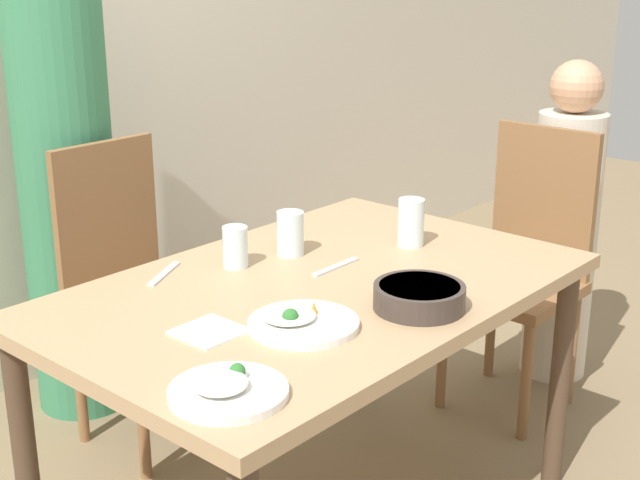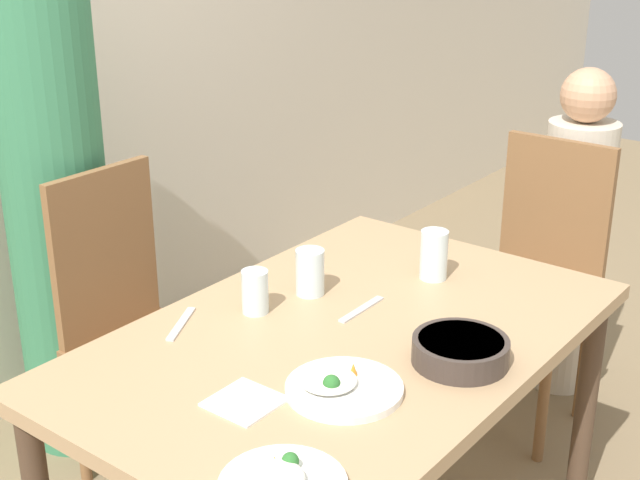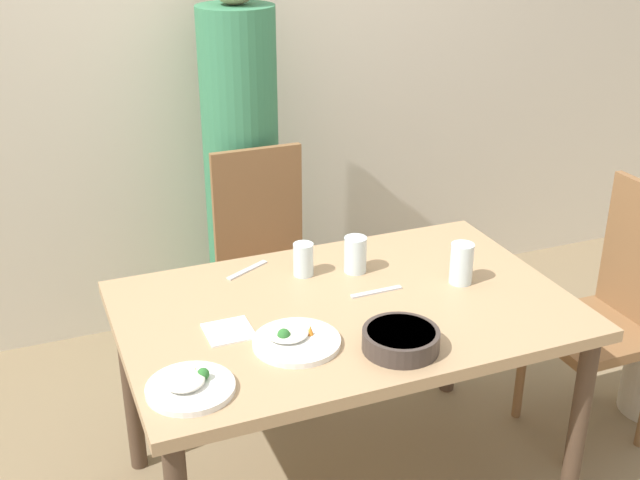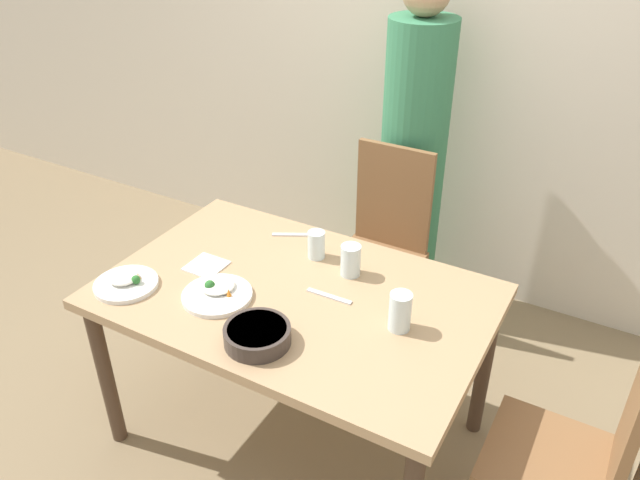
# 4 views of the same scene
# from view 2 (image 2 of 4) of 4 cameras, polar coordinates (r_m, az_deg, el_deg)

# --- Properties ---
(dining_table) EXTENTS (1.42, 0.91, 0.74)m
(dining_table) POSITION_cam_2_polar(r_m,az_deg,el_deg) (2.24, 1.59, -7.75)
(dining_table) COLOR tan
(dining_table) RESTS_ON ground_plane
(chair_adult_spot) EXTENTS (0.40, 0.40, 0.99)m
(chair_adult_spot) POSITION_cam_2_polar(r_m,az_deg,el_deg) (2.80, -11.90, -5.12)
(chair_adult_spot) COLOR brown
(chair_adult_spot) RESTS_ON ground_plane
(chair_child_spot) EXTENTS (0.40, 0.40, 0.99)m
(chair_child_spot) POSITION_cam_2_polar(r_m,az_deg,el_deg) (3.12, 13.68, -2.41)
(chair_child_spot) COLOR brown
(chair_child_spot) RESTS_ON ground_plane
(person_adult) EXTENTS (0.32, 0.32, 1.74)m
(person_adult) POSITION_cam_2_polar(r_m,az_deg,el_deg) (2.93, -16.51, 1.75)
(person_adult) COLOR #387F56
(person_adult) RESTS_ON ground_plane
(person_child) EXTENTS (0.25, 0.25, 1.20)m
(person_child) POSITION_cam_2_polar(r_m,az_deg,el_deg) (3.35, 15.81, -0.18)
(person_child) COLOR beige
(person_child) RESTS_ON ground_plane
(bowl_curry) EXTENTS (0.22, 0.22, 0.06)m
(bowl_curry) POSITION_cam_2_polar(r_m,az_deg,el_deg) (2.08, 8.97, -6.98)
(bowl_curry) COLOR #3D332D
(bowl_curry) RESTS_ON dining_table
(plate_rice_adult) EXTENTS (0.26, 0.26, 0.06)m
(plate_rice_adult) POSITION_cam_2_polar(r_m,az_deg,el_deg) (1.95, 1.31, -9.37)
(plate_rice_adult) COLOR white
(plate_rice_adult) RESTS_ON dining_table
(glass_water_tall) EXTENTS (0.08, 0.08, 0.14)m
(glass_water_tall) POSITION_cam_2_polar(r_m,az_deg,el_deg) (2.49, 7.38, -0.97)
(glass_water_tall) COLOR silver
(glass_water_tall) RESTS_ON dining_table
(glass_water_short) EXTENTS (0.07, 0.07, 0.11)m
(glass_water_short) POSITION_cam_2_polar(r_m,az_deg,el_deg) (2.29, -4.18, -3.32)
(glass_water_short) COLOR silver
(glass_water_short) RESTS_ON dining_table
(glass_water_center) EXTENTS (0.08, 0.08, 0.13)m
(glass_water_center) POSITION_cam_2_polar(r_m,az_deg,el_deg) (2.38, -0.64, -2.06)
(glass_water_center) COLOR silver
(glass_water_center) RESTS_ON dining_table
(napkin_folded) EXTENTS (0.14, 0.14, 0.01)m
(napkin_folded) POSITION_cam_2_polar(r_m,az_deg,el_deg) (1.93, -4.84, -10.28)
(napkin_folded) COLOR white
(napkin_folded) RESTS_ON dining_table
(fork_steel) EXTENTS (0.18, 0.02, 0.01)m
(fork_steel) POSITION_cam_2_polar(r_m,az_deg,el_deg) (2.32, 2.67, -4.45)
(fork_steel) COLOR silver
(fork_steel) RESTS_ON dining_table
(spoon_steel) EXTENTS (0.17, 0.10, 0.01)m
(spoon_steel) POSITION_cam_2_polar(r_m,az_deg,el_deg) (2.27, -8.89, -5.32)
(spoon_steel) COLOR silver
(spoon_steel) RESTS_ON dining_table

